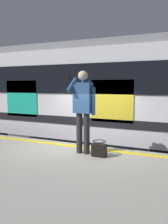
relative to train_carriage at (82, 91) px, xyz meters
The scene contains 8 objects.
ground_plane 3.60m from the train_carriage, 114.34° to the left, with size 26.62×26.62×0.00m, color #3D3D3F.
platform 5.08m from the train_carriage, 103.20° to the left, with size 17.75×4.41×1.13m, color #9E998E.
safety_line 3.18m from the train_carriage, 111.88° to the left, with size 17.39×0.16×0.01m, color yellow.
track_rail_near 2.72m from the train_carriage, 146.52° to the left, with size 23.07×0.08×0.16m, color slate.
track_rail_far 2.73m from the train_carriage, 146.05° to the right, with size 23.07×0.08×0.16m, color slate.
train_carriage is the anchor object (origin of this frame).
passenger 3.43m from the train_carriage, 114.47° to the left, with size 0.57×0.55×1.88m.
handbag 3.86m from the train_carriage, 119.90° to the left, with size 0.31×0.29×0.35m.
Camera 1 is at (-2.41, 5.38, 2.69)m, focal length 36.43 mm.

